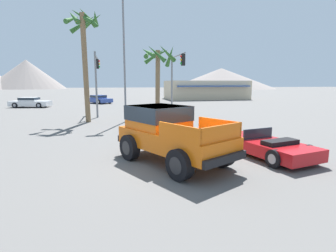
# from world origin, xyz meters

# --- Properties ---
(ground_plane) EXTENTS (320.00, 320.00, 0.00)m
(ground_plane) POSITION_xyz_m (0.00, 0.00, 0.00)
(ground_plane) COLOR #5B5956
(orange_pickup_truck) EXTENTS (3.86, 5.04, 2.02)m
(orange_pickup_truck) POSITION_xyz_m (0.19, 0.07, 1.13)
(orange_pickup_truck) COLOR orange
(orange_pickup_truck) RESTS_ON ground_plane
(red_convertible_car) EXTENTS (2.56, 4.28, 1.03)m
(red_convertible_car) POSITION_xyz_m (4.11, -0.08, 0.40)
(red_convertible_car) COLOR #B21419
(red_convertible_car) RESTS_ON ground_plane
(parked_car_blue) EXTENTS (3.93, 4.36, 1.16)m
(parked_car_blue) POSITION_xyz_m (-3.52, 29.42, 0.59)
(parked_car_blue) COLOR #334C9E
(parked_car_blue) RESTS_ON ground_plane
(parked_car_white) EXTENTS (4.73, 2.60, 1.18)m
(parked_car_white) POSITION_xyz_m (-11.22, 24.72, 0.60)
(parked_car_white) COLOR white
(parked_car_white) RESTS_ON ground_plane
(traffic_light_main) EXTENTS (0.38, 4.55, 5.41)m
(traffic_light_main) POSITION_xyz_m (3.85, 13.53, 3.83)
(traffic_light_main) COLOR slate
(traffic_light_main) RESTS_ON ground_plane
(traffic_light_crosswalk) EXTENTS (0.38, 4.12, 5.38)m
(traffic_light_crosswalk) POSITION_xyz_m (-2.95, 15.03, 3.79)
(traffic_light_crosswalk) COLOR slate
(traffic_light_crosswalk) RESTS_ON ground_plane
(street_lamp_post) EXTENTS (0.90, 0.24, 8.88)m
(street_lamp_post) POSITION_xyz_m (-0.77, 10.52, 5.24)
(street_lamp_post) COLOR slate
(street_lamp_post) RESTS_ON ground_plane
(palm_tree_tall) EXTENTS (2.69, 2.55, 7.94)m
(palm_tree_tall) POSITION_xyz_m (-3.49, 10.89, 5.90)
(palm_tree_tall) COLOR brown
(palm_tree_tall) RESTS_ON ground_plane
(palm_tree_short) EXTENTS (2.86, 2.74, 5.85)m
(palm_tree_short) POSITION_xyz_m (1.99, 12.04, 4.40)
(palm_tree_short) COLOR brown
(palm_tree_short) RESTS_ON ground_plane
(storefront_building) EXTENTS (13.95, 8.08, 3.24)m
(storefront_building) POSITION_xyz_m (14.89, 35.82, 1.63)
(storefront_building) COLOR beige
(storefront_building) RESTS_ON ground_plane
(distant_mountain_range) EXTENTS (173.44, 61.38, 19.02)m
(distant_mountain_range) POSITION_xyz_m (-24.84, 126.22, 7.63)
(distant_mountain_range) COLOR gray
(distant_mountain_range) RESTS_ON ground_plane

